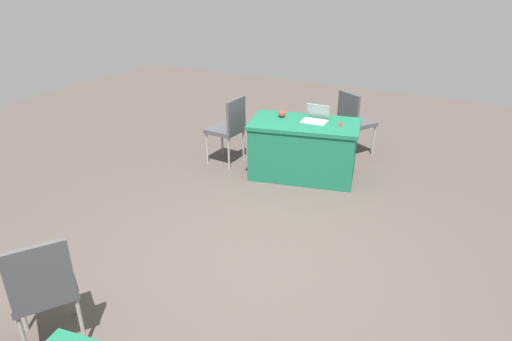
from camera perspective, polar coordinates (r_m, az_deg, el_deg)
name	(u,v)px	position (r m, az deg, el deg)	size (l,w,h in m)	color
ground_plane	(260,270)	(4.32, 0.48, -12.69)	(14.40, 14.40, 0.00)	#4C423D
table_foreground	(303,149)	(6.01, 6.10, 2.75)	(1.56, 1.07, 0.76)	#196647
chair_near_front	(354,119)	(6.77, 12.44, 6.46)	(0.60, 0.60, 0.97)	#9E9993
chair_tucked_left	(43,286)	(3.61, -25.66, -13.17)	(0.61, 0.61, 0.96)	#9E9993
chair_aisle	(229,126)	(6.32, -3.49, 5.73)	(0.47, 0.47, 0.97)	#9E9993
laptop_silver	(316,118)	(5.93, 7.65, 6.67)	(0.33, 0.30, 0.21)	silver
yarn_ball	(282,114)	(6.04, 3.33, 7.26)	(0.10, 0.10, 0.10)	#B2382D
scissors_red	(341,125)	(5.85, 10.78, 5.81)	(0.18, 0.04, 0.01)	red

